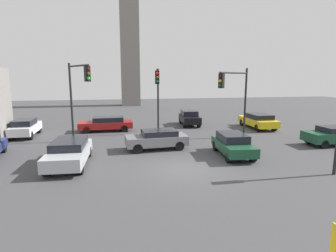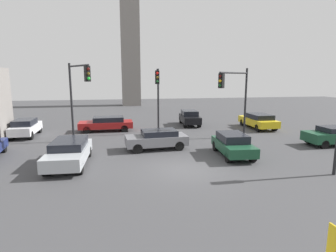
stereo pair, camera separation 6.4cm
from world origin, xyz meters
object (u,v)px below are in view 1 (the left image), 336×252
object	(u,v)px
traffic_light_2	(235,90)
car_8	(335,135)
traffic_light_1	(158,88)
car_4	(69,152)
car_1	(189,117)
car_0	(157,139)
car_2	(258,120)
car_3	(233,144)
car_5	(106,123)
traffic_light_0	(78,87)
car_6	(25,127)

from	to	relation	value
traffic_light_2	car_8	size ratio (longest dim) A/B	1.32
traffic_light_1	car_4	size ratio (longest dim) A/B	1.18
traffic_light_2	car_1	world-z (taller)	traffic_light_2
car_0	car_2	distance (m)	12.26
car_0	car_1	world-z (taller)	car_1
traffic_light_1	car_8	distance (m)	13.63
traffic_light_1	traffic_light_2	bearing A→B (deg)	73.17
car_1	car_2	size ratio (longest dim) A/B	0.87
traffic_light_1	car_3	world-z (taller)	traffic_light_1
car_2	car_4	size ratio (longest dim) A/B	0.98
car_5	car_1	bearing A→B (deg)	-169.80
car_2	car_4	distance (m)	18.15
traffic_light_2	traffic_light_1	bearing A→B (deg)	-66.93
traffic_light_0	car_5	distance (m)	6.44
traffic_light_1	traffic_light_0	bearing A→B (deg)	-62.70
traffic_light_2	car_1	distance (m)	8.35
traffic_light_0	car_5	xyz separation A→B (m)	(1.62, 5.17, -3.49)
traffic_light_0	car_1	size ratio (longest dim) A/B	1.46
car_3	traffic_light_1	bearing A→B (deg)	-144.88
traffic_light_1	traffic_light_2	distance (m)	6.05
traffic_light_2	car_3	world-z (taller)	traffic_light_2
car_0	car_4	bearing A→B (deg)	21.17
car_3	car_8	bearing A→B (deg)	102.25
traffic_light_0	car_8	bearing A→B (deg)	52.25
traffic_light_1	car_2	bearing A→B (deg)	111.02
car_1	car_2	bearing A→B (deg)	69.31
traffic_light_0	traffic_light_1	distance (m)	6.20
traffic_light_1	car_2	size ratio (longest dim) A/B	1.21
car_1	car_8	distance (m)	12.96
traffic_light_1	car_6	distance (m)	11.44
car_2	car_4	bearing A→B (deg)	117.75
car_6	car_3	bearing A→B (deg)	-120.94
traffic_light_0	traffic_light_1	bearing A→B (deg)	80.12
traffic_light_2	car_1	size ratio (longest dim) A/B	1.38
car_6	car_5	bearing A→B (deg)	-80.47
traffic_light_1	car_1	world-z (taller)	traffic_light_1
car_0	car_8	world-z (taller)	car_8
car_0	car_3	xyz separation A→B (m)	(4.48, -2.39, 0.01)
traffic_light_0	car_8	xyz separation A→B (m)	(18.11, -3.17, -3.46)
traffic_light_2	car_2	world-z (taller)	traffic_light_2
traffic_light_1	car_0	distance (m)	5.15
car_0	car_1	xyz separation A→B (m)	(4.62, 8.86, 0.07)
traffic_light_1	car_4	xyz separation A→B (m)	(-5.97, -6.47, -3.23)
car_0	car_4	xyz separation A→B (m)	(-5.33, -2.54, 0.03)
car_0	car_5	xyz separation A→B (m)	(-3.64, 7.19, -0.01)
traffic_light_1	traffic_light_2	world-z (taller)	traffic_light_1
traffic_light_1	car_3	bearing A→B (deg)	40.66
traffic_light_1	car_6	xyz separation A→B (m)	(-10.79, 2.02, -3.21)
car_4	traffic_light_0	bearing A→B (deg)	-178.93
traffic_light_2	car_4	world-z (taller)	traffic_light_2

